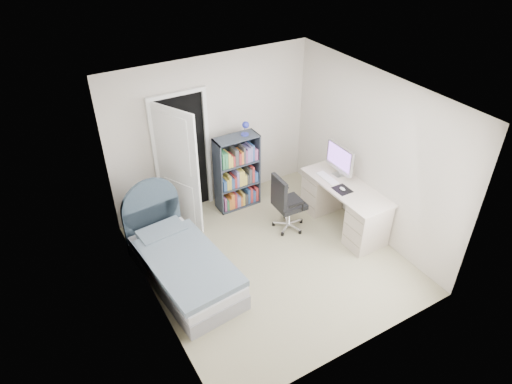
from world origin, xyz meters
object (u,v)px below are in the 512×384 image
nightstand (158,207)px  desk (344,204)px  office_chair (285,201)px  bookcase (238,175)px  bed (182,263)px  floor_lamp (172,189)px

nightstand → desk: size_ratio=0.35×
office_chair → desk: bearing=-24.4°
bookcase → office_chair: 0.99m
bed → office_chair: bearing=6.5°
bed → bookcase: 1.91m
nightstand → bookcase: (1.34, -0.14, 0.24)m
office_chair → bookcase: bearing=108.4°
nightstand → floor_lamp: size_ratio=0.40×
bed → desk: 2.65m
nightstand → bookcase: bearing=-5.8°
bookcase → desk: size_ratio=0.99×
floor_lamp → office_chair: size_ratio=1.39×
bed → floor_lamp: size_ratio=1.46×
floor_lamp → desk: bearing=-34.5°
bed → office_chair: 1.83m
bed → bookcase: size_ratio=1.29×
floor_lamp → bookcase: bookcase is taller
bed → desk: bearing=-3.8°
nightstand → desk: bearing=-30.2°
nightstand → bed: bearing=-96.4°
floor_lamp → nightstand: bearing=-166.9°
bed → nightstand: bearing=83.6°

